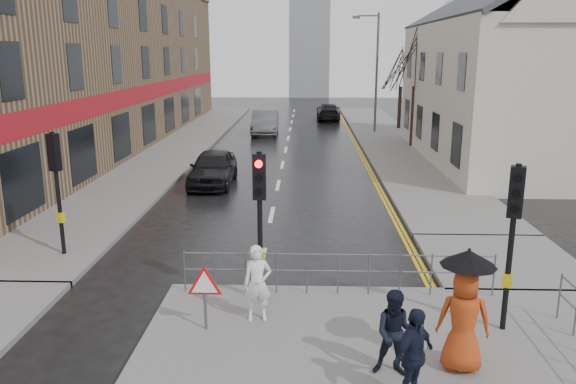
# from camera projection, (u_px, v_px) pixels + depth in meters

# --- Properties ---
(ground) EXTENTS (120.00, 120.00, 0.00)m
(ground) POSITION_uv_depth(u_px,v_px,m) (251.00, 309.00, 12.52)
(ground) COLOR black
(ground) RESTS_ON ground
(left_pavement) EXTENTS (4.00, 44.00, 0.14)m
(left_pavement) POSITION_uv_depth(u_px,v_px,m) (183.00, 143.00, 35.01)
(left_pavement) COLOR #605E5B
(left_pavement) RESTS_ON ground
(right_pavement) EXTENTS (4.00, 40.00, 0.14)m
(right_pavement) POSITION_uv_depth(u_px,v_px,m) (388.00, 139.00, 36.54)
(right_pavement) COLOR #605E5B
(right_pavement) RESTS_ON ground
(pavement_bridge_right) EXTENTS (4.00, 4.20, 0.14)m
(pavement_bridge_right) POSITION_uv_depth(u_px,v_px,m) (501.00, 261.00, 15.21)
(pavement_bridge_right) COLOR #605E5B
(pavement_bridge_right) RESTS_ON ground
(building_left_terrace) EXTENTS (8.00, 42.00, 10.00)m
(building_left_terrace) POSITION_uv_depth(u_px,v_px,m) (83.00, 62.00, 33.02)
(building_left_terrace) COLOR brown
(building_left_terrace) RESTS_ON ground
(building_right_cream) EXTENTS (9.00, 16.40, 10.10)m
(building_right_cream) POSITION_uv_depth(u_px,v_px,m) (520.00, 68.00, 28.43)
(building_right_cream) COLOR beige
(building_right_cream) RESTS_ON ground
(church_tower) EXTENTS (5.00, 5.00, 18.00)m
(church_tower) POSITION_uv_depth(u_px,v_px,m) (309.00, 24.00, 70.40)
(church_tower) COLOR gray
(church_tower) RESTS_ON ground
(traffic_signal_near_left) EXTENTS (0.28, 0.27, 3.40)m
(traffic_signal_near_left) POSITION_uv_depth(u_px,v_px,m) (260.00, 201.00, 12.11)
(traffic_signal_near_left) COLOR black
(traffic_signal_near_left) RESTS_ON near_pavement
(traffic_signal_near_right) EXTENTS (0.34, 0.33, 3.40)m
(traffic_signal_near_right) POSITION_uv_depth(u_px,v_px,m) (513.00, 219.00, 10.79)
(traffic_signal_near_right) COLOR black
(traffic_signal_near_right) RESTS_ON near_pavement
(traffic_signal_far_left) EXTENTS (0.34, 0.33, 3.40)m
(traffic_signal_far_left) POSITION_uv_depth(u_px,v_px,m) (56.00, 172.00, 15.01)
(traffic_signal_far_left) COLOR black
(traffic_signal_far_left) RESTS_ON left_pavement
(guard_railing_front) EXTENTS (7.14, 0.04, 1.00)m
(guard_railing_front) POSITION_uv_depth(u_px,v_px,m) (338.00, 264.00, 12.83)
(guard_railing_front) COLOR #595B5E
(guard_railing_front) RESTS_ON near_pavement
(warning_sign) EXTENTS (0.80, 0.07, 1.35)m
(warning_sign) POSITION_uv_depth(u_px,v_px,m) (204.00, 287.00, 11.12)
(warning_sign) COLOR #595B5E
(warning_sign) RESTS_ON near_pavement
(street_lamp) EXTENTS (1.83, 0.25, 8.00)m
(street_lamp) POSITION_uv_depth(u_px,v_px,m) (374.00, 65.00, 38.34)
(street_lamp) COLOR #595B5E
(street_lamp) RESTS_ON right_pavement
(tree_near) EXTENTS (2.40, 2.40, 6.58)m
(tree_near) POSITION_uv_depth(u_px,v_px,m) (416.00, 60.00, 32.37)
(tree_near) COLOR #33251C
(tree_near) RESTS_ON right_pavement
(tree_far) EXTENTS (2.40, 2.40, 5.64)m
(tree_far) POSITION_uv_depth(u_px,v_px,m) (401.00, 68.00, 40.28)
(tree_far) COLOR #33251C
(tree_far) RESTS_ON right_pavement
(pedestrian_a) EXTENTS (0.64, 0.46, 1.61)m
(pedestrian_a) POSITION_uv_depth(u_px,v_px,m) (257.00, 283.00, 11.56)
(pedestrian_a) COLOR white
(pedestrian_a) RESTS_ON near_pavement
(pedestrian_b) EXTENTS (0.83, 0.69, 1.55)m
(pedestrian_b) POSITION_uv_depth(u_px,v_px,m) (396.00, 334.00, 9.56)
(pedestrian_b) COLOR black
(pedestrian_b) RESTS_ON near_pavement
(pedestrian_with_umbrella) EXTENTS (1.02, 0.96, 2.22)m
(pedestrian_with_umbrella) POSITION_uv_depth(u_px,v_px,m) (465.00, 308.00, 9.64)
(pedestrian_with_umbrella) COLOR #AE3C14
(pedestrian_with_umbrella) RESTS_ON near_pavement
(pedestrian_d) EXTENTS (0.96, 0.93, 1.61)m
(pedestrian_d) POSITION_uv_depth(u_px,v_px,m) (413.00, 357.00, 8.78)
(pedestrian_d) COLOR black
(pedestrian_d) RESTS_ON near_pavement
(car_parked) EXTENTS (1.78, 4.39, 1.49)m
(car_parked) POSITION_uv_depth(u_px,v_px,m) (213.00, 168.00, 24.06)
(car_parked) COLOR black
(car_parked) RESTS_ON ground
(car_mid) EXTENTS (1.83, 5.00, 1.64)m
(car_mid) POSITION_uv_depth(u_px,v_px,m) (265.00, 122.00, 39.01)
(car_mid) COLOR #4D5052
(car_mid) RESTS_ON ground
(car_far) EXTENTS (1.97, 4.77, 1.38)m
(car_far) POSITION_uv_depth(u_px,v_px,m) (328.00, 112.00, 47.17)
(car_far) COLOR black
(car_far) RESTS_ON ground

